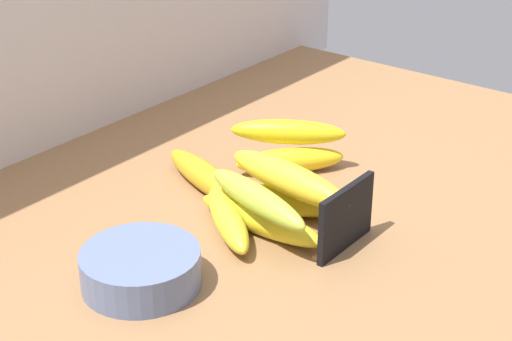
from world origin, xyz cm
name	(u,v)px	position (x,y,z in cm)	size (l,w,h in cm)	color
counter_top	(295,199)	(0.00, 0.00, 1.50)	(110.00, 76.00, 3.00)	olive
chalkboard_sign	(345,220)	(-8.80, -13.76, 6.86)	(11.00, 1.80, 8.40)	black
fruit_bowl	(144,270)	(-30.09, -0.44, 5.19)	(13.76, 13.76, 4.37)	slate
banana_0	(290,160)	(4.05, 3.87, 4.86)	(16.01, 3.73, 3.73)	yellow
banana_1	(290,201)	(-6.09, -3.55, 4.97)	(15.57, 3.93, 3.93)	yellow
banana_2	(230,219)	(-14.67, -0.30, 4.83)	(16.81, 3.65, 3.65)	gold
banana_3	(204,176)	(-7.54, 10.39, 4.91)	(18.45, 3.83, 3.83)	gold
banana_4	(260,220)	(-12.40, -3.43, 4.86)	(19.03, 3.72, 3.72)	yellow
banana_5	(288,132)	(5.42, 5.30, 8.55)	(16.85, 3.64, 3.64)	yellow
banana_6	(257,198)	(-13.43, -3.67, 8.43)	(18.49, 3.42, 3.42)	#A6BC38
banana_7	(289,179)	(-7.49, -4.23, 9.01)	(20.25, 4.15, 4.15)	yellow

